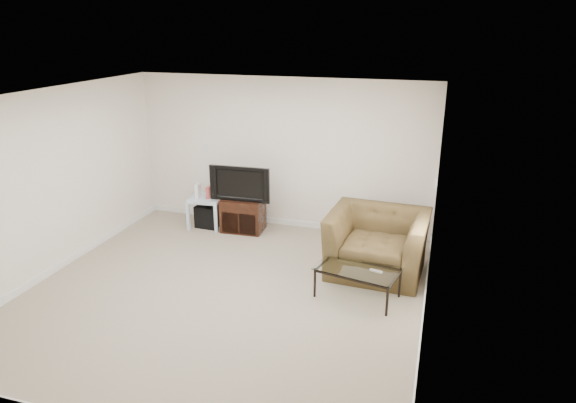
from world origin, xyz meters
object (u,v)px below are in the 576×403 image
(tv_stand, at_px, (243,215))
(recliner, at_px, (378,233))
(television, at_px, (242,182))
(subwoofer, at_px, (209,215))
(side_table, at_px, (207,212))
(coffee_table, at_px, (357,283))

(tv_stand, xyz_separation_m, recliner, (2.33, -0.85, 0.30))
(tv_stand, bearing_deg, television, -90.00)
(subwoofer, distance_m, recliner, 3.12)
(side_table, distance_m, coffee_table, 3.31)
(side_table, bearing_deg, coffee_table, -29.87)
(television, xyz_separation_m, recliner, (2.33, -0.82, -0.27))
(subwoofer, bearing_deg, side_table, -139.81)
(subwoofer, xyz_separation_m, recliner, (2.97, -0.88, 0.39))
(side_table, bearing_deg, subwoofer, 40.19)
(side_table, distance_m, subwoofer, 0.08)
(tv_stand, xyz_separation_m, coffee_table, (2.20, -1.65, -0.08))
(subwoofer, distance_m, coffee_table, 3.29)
(subwoofer, bearing_deg, tv_stand, -2.26)
(side_table, xyz_separation_m, coffee_table, (2.87, -1.65, -0.06))
(tv_stand, height_order, subwoofer, tv_stand)
(tv_stand, relative_size, side_table, 1.25)
(recliner, bearing_deg, television, 163.58)
(recliner, xyz_separation_m, coffee_table, (-0.13, -0.80, -0.38))
(side_table, height_order, subwoofer, side_table)
(television, bearing_deg, tv_stand, 90.42)
(subwoofer, relative_size, recliner, 0.29)
(television, distance_m, recliner, 2.49)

